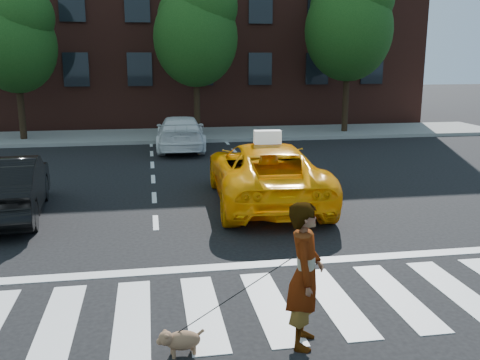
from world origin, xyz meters
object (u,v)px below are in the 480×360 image
Objects in this scene: tree_left at (15,36)px; taxi at (265,172)px; tree_right at (350,19)px; woman at (305,275)px; tree_mid at (196,27)px; white_suv at (180,133)px; dog at (179,340)px; black_sedan at (7,186)px.

tree_left is 14.40m from taxi.
tree_left is 0.84× the size of tree_right.
tree_right reaches higher than woman.
tree_mid is at bearing 180.00° from tree_right.
tree_right reaches higher than white_suv.
dog is (-0.95, -15.08, -0.47)m from white_suv.
black_sedan is 8.30m from woman.
tree_right is at bearing -0.00° from tree_mid.
woman reaches higher than black_sedan.
taxi is at bearing 103.65° from white_suv.
tree_left is at bearing 41.91° from woman.
tree_mid reaches higher than dog.
black_sedan is (-5.45, -11.55, -4.14)m from tree_mid.
white_suv is (-1.61, 8.27, -0.10)m from taxi.
dog is (-8.93, -18.10, -5.06)m from tree_right.
taxi is 8.43m from white_suv.
taxi reaches higher than black_sedan.
black_sedan is at bearing 110.83° from dog.
dog is at bearing 72.27° from taxi.
tree_mid is (7.50, -0.00, 0.41)m from tree_left.
dog is (-1.93, -18.10, -4.65)m from tree_mid.
dog is at bearing 112.87° from black_sedan.
tree_left is 10.75× the size of dog.
black_sedan reaches higher than dog.
woman is (5.09, -6.55, 0.23)m from black_sedan.
taxi reaches higher than dog.
black_sedan is (-6.08, -0.25, -0.05)m from taxi.
dog is at bearing -116.27° from tree_right.
tree_mid is at bearing -105.36° from white_suv.
taxi is 2.93× the size of woman.
tree_left is 0.92× the size of tree_mid.
tree_left reaches higher than dog.
tree_mid is 1.55× the size of white_suv.
tree_mid is 7.01m from tree_right.
tree_left is 19.77m from woman.
taxi is 9.11× the size of dog.
tree_mid is at bearing -83.85° from taxi.
tree_right is 9.69m from white_suv.
tree_right is at bearing -116.46° from taxi.
white_suv is (6.52, -3.03, -3.77)m from tree_left.
white_suv is (-7.98, -3.03, -4.60)m from tree_right.
black_sedan is (-12.45, -11.55, -4.55)m from tree_right.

